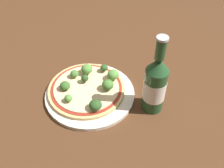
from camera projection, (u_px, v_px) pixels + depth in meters
The scene contains 13 objects.
ground_plane at pixel (93, 90), 0.81m from camera, with size 3.00×3.00×0.00m, color #4C2D19.
plate at pixel (89, 94), 0.80m from camera, with size 0.27×0.27×0.01m.
pizza at pixel (86, 89), 0.79m from camera, with size 0.23×0.23×0.01m.
broccoli_floret_0 at pixel (104, 68), 0.83m from camera, with size 0.02×0.02×0.02m.
broccoli_floret_1 at pixel (68, 98), 0.74m from camera, with size 0.02×0.02×0.02m.
broccoli_floret_2 at pixel (87, 69), 0.82m from camera, with size 0.04×0.04×0.03m.
broccoli_floret_3 at pixel (65, 86), 0.77m from camera, with size 0.03×0.03×0.03m.
broccoli_floret_4 at pixel (86, 77), 0.79m from camera, with size 0.02×0.02×0.03m.
broccoli_floret_5 at pixel (74, 74), 0.81m from camera, with size 0.03×0.03×0.02m.
broccoli_floret_6 at pixel (108, 84), 0.77m from camera, with size 0.03×0.03×0.03m.
broccoli_floret_7 at pixel (95, 105), 0.72m from camera, with size 0.04×0.04×0.03m.
broccoli_floret_8 at pixel (113, 75), 0.80m from camera, with size 0.04×0.04×0.03m.
beer_bottle at pixel (155, 84), 0.70m from camera, with size 0.06×0.06×0.24m.
Camera 1 is at (0.28, -0.50, 0.58)m, focal length 42.00 mm.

